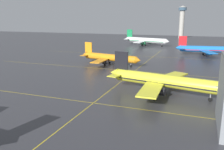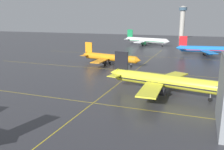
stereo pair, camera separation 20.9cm
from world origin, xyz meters
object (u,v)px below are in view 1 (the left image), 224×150
Objects in this scene: airliner_second_row at (163,81)px; airliner_far_left_stand at (207,49)px; airliner_third_row at (109,57)px; control_tower at (182,19)px; airliner_far_right_stand at (146,40)px.

airliner_second_row reaches higher than airliner_far_left_stand.
airliner_far_left_stand is at bearing 46.04° from airliner_third_row.
control_tower reaches higher than airliner_third_row.
airliner_third_row is 64.24m from airliner_far_left_stand.
control_tower reaches higher than airliner_far_left_stand.
airliner_far_right_stand is (-1.48, 86.35, 0.79)m from airliner_third_row.
airliner_third_row is (-31.57, 37.27, -0.51)m from airliner_second_row.
airliner_far_right_stand is (-46.07, 40.11, 0.35)m from airliner_far_left_stand.
airliner_third_row is 0.94× the size of control_tower.
airliner_third_row is 169.54m from control_tower.
airliner_second_row is at bearing -86.63° from control_tower.
airliner_second_row is 84.52m from airliner_far_left_stand.
airliner_second_row is 1.15× the size of airliner_third_row.
airliner_second_row reaches higher than airliner_third_row.
control_tower is (-12.05, 204.85, 16.29)m from airliner_second_row.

